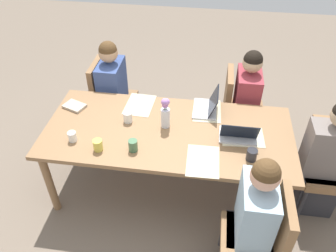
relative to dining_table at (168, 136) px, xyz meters
The scene contains 23 objects.
ground_plane 0.69m from the dining_table, ahead, with size 10.00×10.00×0.00m, color #756656.
dining_table is the anchor object (origin of this frame).
chair_head_right_left_near 1.47m from the dining_table, ahead, with size 0.44×0.44×0.90m.
person_head_right_left_near 1.40m from the dining_table, ahead, with size 0.40×0.36×1.19m.
chair_far_left_mid 1.07m from the dining_table, 51.70° to the left, with size 0.44×0.44×0.90m.
person_far_left_mid 1.07m from the dining_table, 46.49° to the left, with size 0.36×0.40×1.19m.
chair_far_left_far 1.16m from the dining_table, 134.43° to the left, with size 0.44×0.44×0.90m.
person_far_left_far 1.07m from the dining_table, 133.81° to the left, with size 0.36×0.40×1.19m.
chair_near_right_near 1.14m from the dining_table, 43.86° to the right, with size 0.44×0.44×0.90m.
person_near_right_near 1.04m from the dining_table, 44.33° to the right, with size 0.36×0.40×1.19m.
flower_vase 0.23m from the dining_table, 119.37° to the left, with size 0.08×0.08×0.30m.
placemat_head_right_left_near 0.66m from the dining_table, ahead, with size 0.36×0.26×0.00m, color beige.
placemat_far_left_mid 0.48m from the dining_table, 45.88° to the left, with size 0.36×0.26×0.00m, color beige.
placemat_far_left_far 0.48m from the dining_table, 134.24° to the left, with size 0.36×0.26×0.00m, color beige.
placemat_near_right_near 0.48m from the dining_table, 45.46° to the right, with size 0.36×0.26×0.00m, color beige.
laptop_far_left_mid 0.49m from the dining_table, 46.60° to the left, with size 0.22×0.32×0.20m.
laptop_head_right_left_near 0.62m from the dining_table, ahead, with size 0.32×0.22×0.20m.
coffee_mug_near_left 0.40m from the dining_table, 130.63° to the right, with size 0.08×0.08×0.10m, color #47704C.
coffee_mug_near_right 0.64m from the dining_table, 148.68° to the right, with size 0.08×0.08×0.10m, color #DBC64C.
coffee_mug_centre_left 0.77m from the dining_table, 20.01° to the right, with size 0.09×0.09×0.10m, color #232328.
coffee_mug_centre_right 0.83m from the dining_table, 162.51° to the right, with size 0.07×0.07×0.09m, color white.
coffee_mug_far_left 0.41m from the dining_table, 168.82° to the left, with size 0.08×0.08×0.10m, color white.
book_red_cover 0.97m from the dining_table, 167.25° to the left, with size 0.20×0.14×0.03m, color #B2A38E.
Camera 1 is at (0.33, -2.26, 2.71)m, focal length 36.22 mm.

